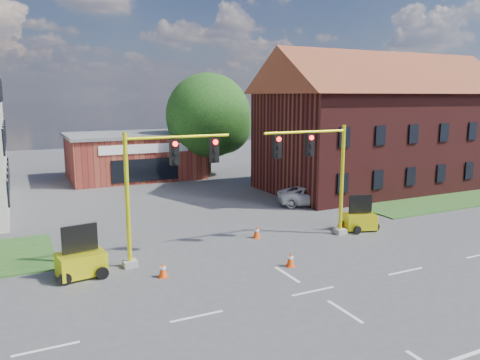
{
  "coord_description": "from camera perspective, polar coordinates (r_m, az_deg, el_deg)",
  "views": [
    {
      "loc": [
        -10.43,
        -14.67,
        7.75
      ],
      "look_at": [
        1.59,
        10.0,
        2.83
      ],
      "focal_mm": 35.0,
      "sensor_mm": 36.0,
      "label": 1
    }
  ],
  "objects": [
    {
      "name": "ground",
      "position": [
        19.6,
        8.91,
        -13.25
      ],
      "size": [
        120.0,
        120.0,
        0.0
      ],
      "primitive_type": "plane",
      "color": "#47474A",
      "rests_on": "ground"
    },
    {
      "name": "grass_verge_ne",
      "position": [
        37.79,
        23.73,
        -2.48
      ],
      "size": [
        14.0,
        4.0,
        0.08
      ],
      "primitive_type": "cube",
      "color": "#224D1D",
      "rests_on": "ground"
    },
    {
      "name": "lane_markings",
      "position": [
        17.47,
        14.76,
        -16.51
      ],
      "size": [
        60.0,
        36.0,
        0.01
      ],
      "primitive_type": null,
      "color": "white",
      "rests_on": "ground"
    },
    {
      "name": "brick_shop",
      "position": [
        46.2,
        -12.74,
        2.96
      ],
      "size": [
        12.4,
        8.4,
        4.3
      ],
      "color": "maroon",
      "rests_on": "ground"
    },
    {
      "name": "townhouse_row",
      "position": [
        41.86,
        16.98,
        7.23
      ],
      "size": [
        21.0,
        11.0,
        11.5
      ],
      "color": "#441514",
      "rests_on": "ground"
    },
    {
      "name": "tree_large",
      "position": [
        45.26,
        -3.44,
        7.55
      ],
      "size": [
        8.46,
        8.06,
        9.98
      ],
      "color": "#372614",
      "rests_on": "ground"
    },
    {
      "name": "signal_mast_west",
      "position": [
        21.88,
        -9.44,
        -0.05
      ],
      "size": [
        5.3,
        0.6,
        6.2
      ],
      "color": "#9A9A94",
      "rests_on": "ground"
    },
    {
      "name": "signal_mast_east",
      "position": [
        25.7,
        9.51,
        1.45
      ],
      "size": [
        5.3,
        0.6,
        6.2
      ],
      "color": "#9A9A94",
      "rests_on": "ground"
    },
    {
      "name": "trailer_west",
      "position": [
        21.7,
        -18.8,
        -9.37
      ],
      "size": [
        2.13,
        1.59,
        2.22
      ],
      "rotation": [
        0.0,
        0.0,
        0.16
      ],
      "color": "#FAF415",
      "rests_on": "ground"
    },
    {
      "name": "trailer_east",
      "position": [
        28.35,
        14.39,
        -4.71
      ],
      "size": [
        2.04,
        1.66,
        2.0
      ],
      "rotation": [
        0.0,
        0.0,
        -0.31
      ],
      "color": "#FAF415",
      "rests_on": "ground"
    },
    {
      "name": "cone_a",
      "position": [
        20.9,
        -9.38,
        -10.75
      ],
      "size": [
        0.4,
        0.4,
        0.7
      ],
      "color": "#FF4B0D",
      "rests_on": "ground"
    },
    {
      "name": "cone_b",
      "position": [
        26.08,
        2.04,
        -6.35
      ],
      "size": [
        0.4,
        0.4,
        0.7
      ],
      "color": "#FF4B0D",
      "rests_on": "ground"
    },
    {
      "name": "cone_c",
      "position": [
        21.98,
        6.16,
        -9.6
      ],
      "size": [
        0.4,
        0.4,
        0.7
      ],
      "color": "#FF4B0D",
      "rests_on": "ground"
    },
    {
      "name": "cone_d",
      "position": [
        28.39,
        12.1,
        -5.2
      ],
      "size": [
        0.4,
        0.4,
        0.7
      ],
      "color": "#FF4B0D",
      "rests_on": "ground"
    },
    {
      "name": "pickup_white",
      "position": [
        34.21,
        8.74,
        -1.88
      ],
      "size": [
        5.38,
        3.8,
        1.36
      ],
      "primitive_type": "imported",
      "rotation": [
        0.0,
        0.0,
        1.22
      ],
      "color": "white",
      "rests_on": "ground"
    }
  ]
}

